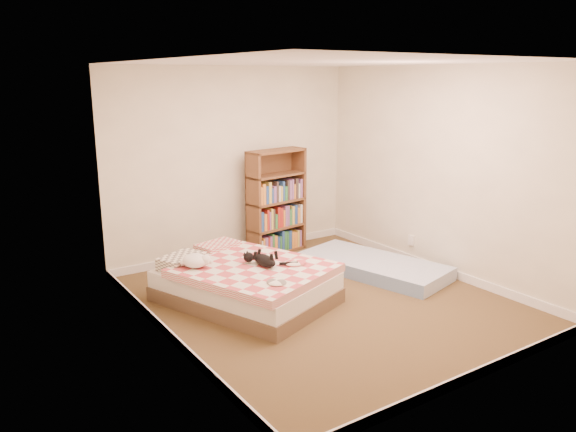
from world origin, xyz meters
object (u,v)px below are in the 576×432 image
bed (244,282)px  floor_mattress (374,266)px  bookshelf (276,214)px  white_dog (196,261)px  black_cat (264,260)px

bed → floor_mattress: (1.78, -0.10, -0.13)m
bed → floor_mattress: 1.79m
bed → bookshelf: bookshelf is taller
white_dog → bookshelf: bearing=34.2°
black_cat → bed: bearing=99.7°
white_dog → bed: bearing=-19.3°
bookshelf → bed: bearing=-142.2°
bookshelf → white_dog: 2.04m
bed → floor_mattress: bearing=-23.9°
black_cat → white_dog: white_dog is taller
bookshelf → white_dog: (-1.70, -1.12, -0.04)m
black_cat → bookshelf: bearing=20.0°
bed → white_dog: 0.57m
black_cat → white_dog: size_ratio=2.01×
bookshelf → black_cat: 1.81m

